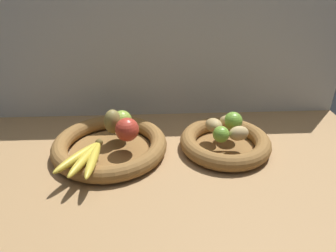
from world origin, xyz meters
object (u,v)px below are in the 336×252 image
Objects in this scene: lime_near at (221,134)px; apple_green_back at (122,120)px; fruit_bowl_left at (110,146)px; potato_small at (239,133)px; potato_back at (230,122)px; pear_brown at (113,122)px; banana_bunch_front at (86,158)px; fruit_bowl_right at (225,142)px; potato_oblong at (214,125)px; lime_far at (233,121)px; apple_red_right at (127,130)px; chili_pepper at (230,135)px.

apple_green_back is at bearing 162.85° from lime_near.
potato_small is (42.29, -3.29, 5.36)cm from fruit_bowl_left.
potato_small is 0.93× the size of potato_back.
pear_brown is 1.28× the size of potato_small.
potato_small is (47.43, 9.95, 1.12)cm from banana_bunch_front.
lime_near reaches higher than fruit_bowl_right.
lime_far is (6.80, 1.11, 0.89)cm from potato_oblong.
pear_brown is at bearing 69.69° from banana_bunch_front.
fruit_bowl_right is 4.31× the size of potato_back.
apple_red_right is 36.13cm from potato_small.
lime_far is at bearing -3.03° from apple_green_back.
lime_far is (47.24, 17.22, 1.87)cm from banana_bunch_front.
potato_oblong is (29.07, 4.39, -1.56)cm from apple_red_right.
fruit_bowl_right is 7.09cm from potato_small.
pear_brown is at bearing -178.77° from potato_back.
apple_red_right is 1.45× the size of lime_near.
banana_bunch_front is at bearing -166.18° from chili_pepper.
apple_green_back reaches higher than chili_pepper.
potato_small is at bearing -9.58° from pear_brown.
lime_near is (30.11, -2.47, -1.20)cm from apple_red_right.
lime_near is at bearing -125.84° from lime_far.
potato_small is 1.24× the size of lime_near.
potato_back is at bearing 61.02° from lime_near.
potato_small is at bearing -13.63° from apple_green_back.
lime_near is at bearing -173.33° from potato_small.
apple_green_back is 0.97× the size of potato_back.
potato_small is 5.99cm from lime_near.
potato_small is (41.17, -6.95, -1.80)cm from pear_brown.
fruit_bowl_right is at bearing -127.87° from lime_far.
apple_green_back is 39.43cm from potato_small.
chili_pepper is at bearing -7.48° from pear_brown.
apple_green_back is at bearing 39.22° from pear_brown.
apple_red_right is at bearing -177.36° from fruit_bowl_right.
fruit_bowl_right is at bearing -37.87° from potato_oblong.
potato_back reaches higher than potato_small.
potato_oblong is at bearing 136.79° from chili_pepper.
lime_near is at bearing -123.69° from fruit_bowl_right.
potato_oblong is (-3.70, 2.88, 5.22)cm from fruit_bowl_right.
apple_green_back is 36.91cm from chili_pepper.
apple_green_back is (3.98, 6.00, 6.37)cm from fruit_bowl_left.
potato_back is (46.19, 17.76, 1.21)cm from banana_bunch_front.
potato_oblong is (40.44, 16.11, 0.99)cm from banana_bunch_front.
fruit_bowl_right is (39.00, -0.00, 0.01)cm from fruit_bowl_left.
apple_red_right is at bearing -171.42° from potato_oblong.
banana_bunch_front reaches higher than chili_pepper.
pear_brown is (-2.86, -2.34, 0.79)cm from apple_green_back.
chili_pepper is at bearing 34.50° from lime_near.
lime_near is (32.36, -9.98, -0.78)cm from apple_green_back.
lime_far is at bearing 0.45° from pear_brown.
potato_oblong is at bearing 8.58° from apple_red_right.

